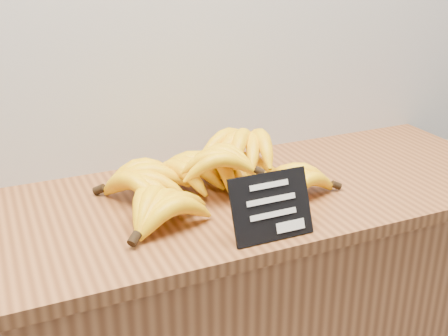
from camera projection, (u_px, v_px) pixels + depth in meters
counter_top at (215, 202)px, 1.30m from camera, size 1.55×0.54×0.03m
chalkboard_sign at (271, 207)px, 1.10m from camera, size 0.17×0.06×0.13m
banana_pile at (211, 174)px, 1.30m from camera, size 0.55×0.40×0.12m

